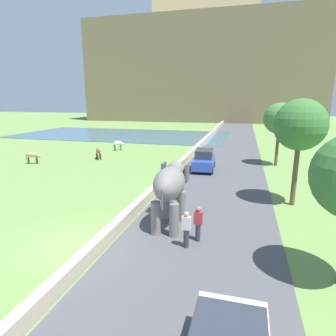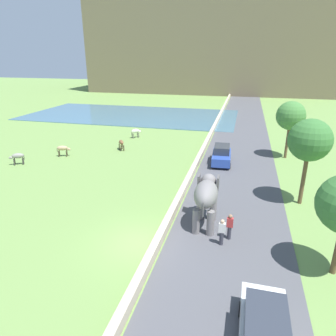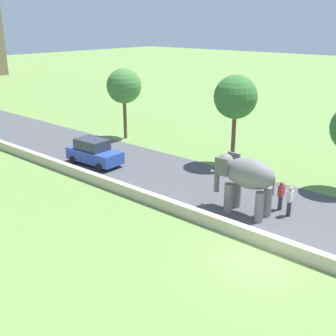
# 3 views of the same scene
# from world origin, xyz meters

# --- Properties ---
(ground_plane) EXTENTS (220.00, 220.00, 0.00)m
(ground_plane) POSITION_xyz_m (0.00, 0.00, 0.00)
(ground_plane) COLOR #6B8E47
(road_surface) EXTENTS (7.00, 120.00, 0.06)m
(road_surface) POSITION_xyz_m (5.00, 20.00, 0.03)
(road_surface) COLOR #4C4C51
(road_surface) RESTS_ON ground
(barrier_wall) EXTENTS (0.40, 110.00, 0.61)m
(barrier_wall) POSITION_xyz_m (1.20, 18.00, 0.31)
(barrier_wall) COLOR beige
(barrier_wall) RESTS_ON ground
(lake) EXTENTS (36.00, 18.00, 0.08)m
(lake) POSITION_xyz_m (-14.00, 36.51, 0.04)
(lake) COLOR #426B84
(lake) RESTS_ON ground
(hill_distant) EXTENTS (64.00, 28.00, 27.48)m
(hill_distant) POSITION_xyz_m (-6.00, 80.19, 13.74)
(hill_distant) COLOR #75664C
(hill_distant) RESTS_ON ground
(elephant) EXTENTS (1.45, 3.47, 2.99)m
(elephant) POSITION_xyz_m (3.42, 2.81, 2.04)
(elephant) COLOR slate
(elephant) RESTS_ON ground
(person_beside_elephant) EXTENTS (0.36, 0.22, 1.63)m
(person_beside_elephant) POSITION_xyz_m (4.97, 1.55, 0.87)
(person_beside_elephant) COLOR #33333D
(person_beside_elephant) RESTS_ON ground
(person_trailing) EXTENTS (0.36, 0.22, 1.63)m
(person_trailing) POSITION_xyz_m (4.58, 0.88, 0.87)
(person_trailing) COLOR #33333D
(person_trailing) RESTS_ON ground
(car_white) EXTENTS (1.83, 4.02, 1.80)m
(car_white) POSITION_xyz_m (6.57, -5.22, 0.90)
(car_white) COLOR white
(car_white) RESTS_ON ground
(car_blue) EXTENTS (1.95, 4.08, 1.80)m
(car_blue) POSITION_xyz_m (3.42, 14.59, 0.90)
(car_blue) COLOR #2D4CA8
(car_blue) RESTS_ON ground
(cow_grey) EXTENTS (1.37, 0.97, 1.15)m
(cow_grey) POSITION_xyz_m (-15.54, 9.54, 0.84)
(cow_grey) COLOR gray
(cow_grey) RESTS_ON ground
(cow_tan) EXTENTS (1.41, 0.82, 1.15)m
(cow_tan) POSITION_xyz_m (-12.75, 12.91, 0.84)
(cow_tan) COLOR tan
(cow_tan) RESTS_ON ground
(cow_brown) EXTENTS (1.10, 1.31, 1.15)m
(cow_brown) POSITION_xyz_m (-7.74, 16.48, 0.84)
(cow_brown) COLOR brown
(cow_brown) RESTS_ON ground
(cow_white) EXTENTS (1.15, 1.27, 1.15)m
(cow_white) POSITION_xyz_m (-8.00, 21.92, 0.84)
(cow_white) COLOR silver
(cow_white) RESTS_ON ground
(tree_near) EXTENTS (2.85, 2.85, 6.09)m
(tree_near) POSITION_xyz_m (9.60, 7.46, 4.63)
(tree_near) COLOR brown
(tree_near) RESTS_ON ground
(tree_mid) EXTENTS (2.82, 2.82, 5.77)m
(tree_mid) POSITION_xyz_m (9.67, 18.08, 4.33)
(tree_mid) COLOR brown
(tree_mid) RESTS_ON ground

